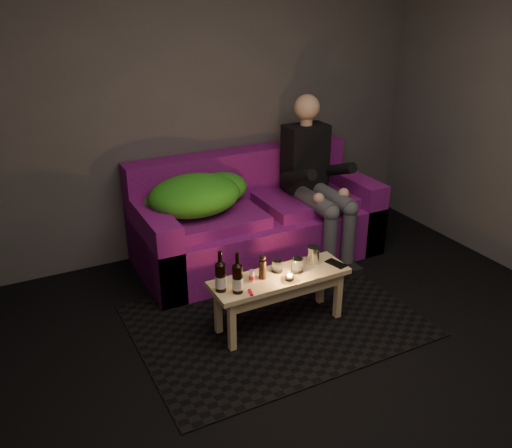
{
  "coord_description": "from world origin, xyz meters",
  "views": [
    {
      "loc": [
        -1.74,
        -1.99,
        2.2
      ],
      "look_at": [
        0.01,
        1.43,
        0.49
      ],
      "focal_mm": 38.0,
      "sensor_mm": 36.0,
      "label": 1
    }
  ],
  "objects_px": {
    "beer_bottle_a": "(221,276)",
    "steel_cup": "(313,255)",
    "sofa": "(255,222)",
    "beer_bottle_b": "(238,278)",
    "person": "(315,176)",
    "coffee_table": "(280,284)"
  },
  "relations": [
    {
      "from": "beer_bottle_a",
      "to": "steel_cup",
      "type": "bearing_deg",
      "value": 4.16
    },
    {
      "from": "sofa",
      "to": "beer_bottle_b",
      "type": "xyz_separation_m",
      "value": [
        -0.69,
        -1.11,
        0.18
      ]
    },
    {
      "from": "person",
      "to": "steel_cup",
      "type": "height_order",
      "value": "person"
    },
    {
      "from": "coffee_table",
      "to": "sofa",
      "type": "bearing_deg",
      "value": 71.75
    },
    {
      "from": "sofa",
      "to": "beer_bottle_b",
      "type": "bearing_deg",
      "value": -121.95
    },
    {
      "from": "sofa",
      "to": "beer_bottle_a",
      "type": "xyz_separation_m",
      "value": [
        -0.78,
        -1.04,
        0.18
      ]
    },
    {
      "from": "beer_bottle_a",
      "to": "beer_bottle_b",
      "type": "height_order",
      "value": "beer_bottle_a"
    },
    {
      "from": "person",
      "to": "steel_cup",
      "type": "xyz_separation_m",
      "value": [
        -0.53,
        -0.82,
        -0.25
      ]
    },
    {
      "from": "steel_cup",
      "to": "beer_bottle_b",
      "type": "bearing_deg",
      "value": -169.34
    },
    {
      "from": "person",
      "to": "beer_bottle_b",
      "type": "xyz_separation_m",
      "value": [
        -1.17,
        -0.94,
        -0.21
      ]
    },
    {
      "from": "sofa",
      "to": "person",
      "type": "height_order",
      "value": "person"
    },
    {
      "from": "beer_bottle_a",
      "to": "steel_cup",
      "type": "distance_m",
      "value": 0.73
    },
    {
      "from": "coffee_table",
      "to": "beer_bottle_b",
      "type": "relative_size",
      "value": 3.48
    },
    {
      "from": "sofa",
      "to": "coffee_table",
      "type": "relative_size",
      "value": 2.11
    },
    {
      "from": "person",
      "to": "steel_cup",
      "type": "relative_size",
      "value": 10.99
    },
    {
      "from": "person",
      "to": "steel_cup",
      "type": "bearing_deg",
      "value": -123.03
    },
    {
      "from": "coffee_table",
      "to": "beer_bottle_b",
      "type": "height_order",
      "value": "beer_bottle_b"
    },
    {
      "from": "sofa",
      "to": "beer_bottle_b",
      "type": "distance_m",
      "value": 1.32
    },
    {
      "from": "sofa",
      "to": "beer_bottle_b",
      "type": "relative_size",
      "value": 7.34
    },
    {
      "from": "coffee_table",
      "to": "person",
      "type": "bearing_deg",
      "value": 46.51
    },
    {
      "from": "beer_bottle_a",
      "to": "beer_bottle_b",
      "type": "distance_m",
      "value": 0.11
    },
    {
      "from": "person",
      "to": "sofa",
      "type": "bearing_deg",
      "value": 161.01
    }
  ]
}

